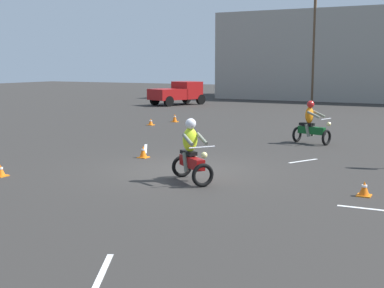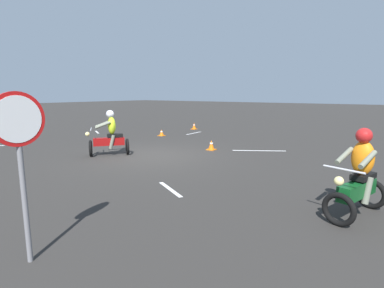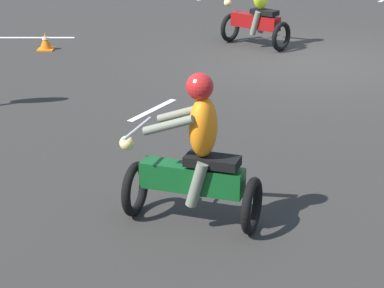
% 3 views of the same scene
% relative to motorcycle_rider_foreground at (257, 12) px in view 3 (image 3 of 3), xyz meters
% --- Properties ---
extents(ground_plane, '(120.00, 120.00, 0.00)m').
position_rel_motorcycle_rider_foreground_xyz_m(ground_plane, '(-0.91, 1.25, -0.73)').
color(ground_plane, '#2D2B28').
extents(motorcycle_rider_foreground, '(1.47, 1.33, 1.66)m').
position_rel_motorcycle_rider_foreground_xyz_m(motorcycle_rider_foreground, '(0.00, 0.00, 0.00)').
color(motorcycle_rider_foreground, black).
rests_on(motorcycle_rider_foreground, ground).
extents(motorcycle_rider_background, '(1.56, 0.99, 1.66)m').
position_rel_motorcycle_rider_foreground_xyz_m(motorcycle_rider_background, '(0.90, 8.14, 0.00)').
color(motorcycle_rider_background, black).
rests_on(motorcycle_rider_background, ground).
extents(traffic_cone_mid_left, '(0.32, 0.32, 0.35)m').
position_rel_motorcycle_rider_foreground_xyz_m(traffic_cone_mid_left, '(4.29, 0.51, -0.56)').
color(traffic_cone_mid_left, orange).
rests_on(traffic_cone_mid_left, ground).
extents(lane_stripe_e, '(1.89, 0.19, 0.01)m').
position_rel_motorcycle_rider_foreground_xyz_m(lane_stripe_e, '(4.88, -0.58, -0.72)').
color(lane_stripe_e, silver).
rests_on(lane_stripe_e, ground).
extents(lane_stripe_ne, '(0.66, 1.15, 0.01)m').
position_rel_motorcycle_rider_foreground_xyz_m(lane_stripe_ne, '(1.73, 4.31, -0.72)').
color(lane_stripe_ne, silver).
rests_on(lane_stripe_ne, ground).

